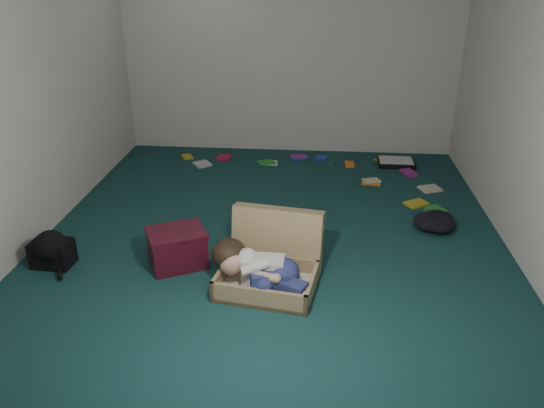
# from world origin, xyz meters

# --- Properties ---
(floor) EXTENTS (4.50, 4.50, 0.00)m
(floor) POSITION_xyz_m (0.00, 0.00, 0.00)
(floor) COLOR #153D3D
(floor) RESTS_ON ground
(wall_back) EXTENTS (4.50, 0.00, 4.50)m
(wall_back) POSITION_xyz_m (0.00, 2.25, 1.30)
(wall_back) COLOR silver
(wall_back) RESTS_ON ground
(wall_front) EXTENTS (4.50, 0.00, 4.50)m
(wall_front) POSITION_xyz_m (0.00, -2.25, 1.30)
(wall_front) COLOR silver
(wall_front) RESTS_ON ground
(wall_left) EXTENTS (0.00, 4.50, 4.50)m
(wall_left) POSITION_xyz_m (-2.00, 0.00, 1.30)
(wall_left) COLOR silver
(wall_left) RESTS_ON ground
(wall_right) EXTENTS (0.00, 4.50, 4.50)m
(wall_right) POSITION_xyz_m (2.00, 0.00, 1.30)
(wall_right) COLOR silver
(wall_right) RESTS_ON ground
(suitcase) EXTENTS (0.80, 0.79, 0.52)m
(suitcase) POSITION_xyz_m (0.05, -0.76, 0.15)
(suitcase) COLOR tan
(suitcase) RESTS_ON floor
(person) EXTENTS (0.74, 0.45, 0.32)m
(person) POSITION_xyz_m (-0.03, -0.93, 0.20)
(person) COLOR silver
(person) RESTS_ON suitcase
(maroon_bin) EXTENTS (0.55, 0.51, 0.30)m
(maroon_bin) POSITION_xyz_m (-0.71, -0.61, 0.15)
(maroon_bin) COLOR #400D1B
(maroon_bin) RESTS_ON floor
(backpack) EXTENTS (0.40, 0.33, 0.23)m
(backpack) POSITION_xyz_m (-1.70, -0.70, 0.11)
(backpack) COLOR black
(backpack) RESTS_ON floor
(clothing_pile) EXTENTS (0.57, 0.53, 0.15)m
(clothing_pile) POSITION_xyz_m (1.36, 0.30, 0.07)
(clothing_pile) COLOR black
(clothing_pile) RESTS_ON floor
(paper_tray) EXTENTS (0.43, 0.32, 0.06)m
(paper_tray) POSITION_xyz_m (1.30, 1.83, 0.03)
(paper_tray) COLOR black
(paper_tray) RESTS_ON floor
(book_scatter) EXTENTS (2.96, 1.60, 0.02)m
(book_scatter) POSITION_xyz_m (0.54, 1.54, 0.01)
(book_scatter) COLOR gold
(book_scatter) RESTS_ON floor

